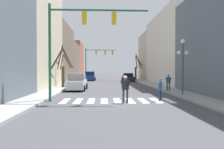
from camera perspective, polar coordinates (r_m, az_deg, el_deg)
name	(u,v)px	position (r m, az deg, el deg)	size (l,w,h in m)	color
ground_plane	(117,101)	(14.99, 1.43, -7.00)	(240.00, 240.00, 0.00)	#424247
sidewalk_left	(31,101)	(15.72, -20.47, -6.41)	(2.01, 90.00, 0.15)	gray
sidewalk_right	(202,100)	(16.42, 22.34, -6.10)	(2.01, 90.00, 0.15)	gray
building_row_left	(49,52)	(37.28, -16.15, 5.64)	(6.00, 56.63, 12.21)	#515B66
building_row_right	(183,50)	(31.11, 18.15, 6.01)	(6.00, 39.85, 10.19)	#515B66
crosswalk_stripes	(117,101)	(15.26, 1.37, -6.84)	(7.65, 2.60, 0.01)	white
traffic_signal_near	(78,31)	(15.27, -8.89, 11.18)	(6.78, 0.28, 6.61)	#236038
traffic_signal_far	(97,56)	(45.57, -4.05, 4.72)	(6.27, 0.28, 6.66)	#236038
street_lamp_right_corner	(183,55)	(18.66, 18.01, 4.78)	(0.95, 0.36, 4.49)	#1E4C2D
car_parked_left_mid	(128,77)	(40.98, 4.17, -0.76)	(2.13, 4.66, 1.53)	black
car_parked_right_far	(77,82)	(23.47, -9.07, -2.04)	(1.96, 4.88, 1.75)	silver
car_driving_away_lane	(90,76)	(43.99, -5.76, -0.47)	(2.19, 4.68, 1.81)	navy
pedestrian_on_left_sidewalk	(168,81)	(21.68, 14.51, -1.67)	(0.66, 0.29, 1.54)	black
pedestrian_waiting_at_curb	(125,87)	(14.30, 3.50, -3.19)	(0.64, 0.56, 1.76)	#282D47
pedestrian_near_right_corner	(160,87)	(15.57, 12.47, -3.27)	(0.41, 0.63, 1.58)	#282D47
street_tree_left_far	(62,69)	(25.61, -12.88, 1.46)	(2.25, 2.07, 4.89)	#473828
street_tree_left_mid	(64,69)	(28.44, -12.45, 1.44)	(2.35, 2.10, 4.85)	brown
street_tree_left_near	(137,67)	(43.37, 6.54, 1.88)	(1.89, 1.69, 5.17)	#473828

